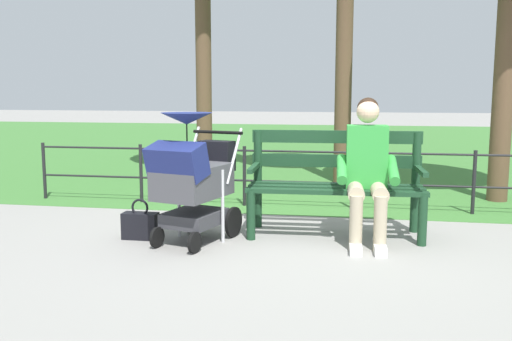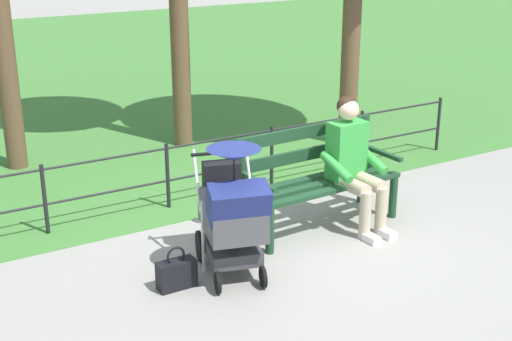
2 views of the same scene
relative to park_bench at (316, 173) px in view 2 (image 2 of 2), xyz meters
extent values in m
plane|color=gray|center=(0.45, 0.12, -0.53)|extent=(60.00, 60.00, 0.00)
cube|color=#3D7533|center=(0.45, -8.68, -0.52)|extent=(40.00, 16.00, 0.01)
cube|color=#193D23|center=(0.00, -0.06, -0.08)|extent=(1.60, 0.17, 0.04)
cube|color=#193D23|center=(0.00, 0.12, -0.08)|extent=(1.60, 0.17, 0.04)
cube|color=#193D23|center=(-0.01, 0.29, -0.08)|extent=(1.60, 0.17, 0.04)
cube|color=#193D23|center=(0.01, -0.16, 0.14)|extent=(1.60, 0.10, 0.12)
cube|color=#193D23|center=(0.01, -0.16, 0.37)|extent=(1.60, 0.10, 0.12)
cylinder|color=#193D23|center=(-0.76, 0.28, -0.30)|extent=(0.08, 0.08, 0.45)
cylinder|color=#193D23|center=(-0.74, -0.20, -0.05)|extent=(0.08, 0.08, 0.95)
cube|color=#193D23|center=(-0.75, 0.08, 0.10)|extent=(0.07, 0.56, 0.04)
cylinder|color=#193D23|center=(0.74, 0.35, -0.30)|extent=(0.08, 0.08, 0.45)
cylinder|color=#193D23|center=(0.76, -0.13, -0.05)|extent=(0.08, 0.08, 0.95)
cube|color=#193D23|center=(0.74, 0.15, 0.10)|extent=(0.07, 0.56, 0.04)
cylinder|color=tan|center=(-0.39, 0.33, -0.06)|extent=(0.16, 0.41, 0.14)
cylinder|color=tan|center=(-0.19, 0.34, -0.06)|extent=(0.16, 0.41, 0.14)
cylinder|color=tan|center=(-0.39, 0.53, -0.29)|extent=(0.11, 0.11, 0.47)
cylinder|color=tan|center=(-0.20, 0.54, -0.29)|extent=(0.11, 0.11, 0.47)
cube|color=silver|center=(-0.40, 0.61, -0.49)|extent=(0.11, 0.22, 0.07)
cube|color=silver|center=(-0.20, 0.62, -0.49)|extent=(0.11, 0.22, 0.07)
cube|color=green|center=(-0.28, 0.12, 0.22)|extent=(0.37, 0.24, 0.56)
cylinder|color=green|center=(-0.50, 0.23, 0.12)|extent=(0.11, 0.43, 0.23)
cylinder|color=green|center=(-0.06, 0.24, 0.12)|extent=(0.11, 0.43, 0.23)
sphere|color=beige|center=(-0.28, 0.12, 0.62)|extent=(0.20, 0.20, 0.20)
sphere|color=black|center=(-0.28, 0.09, 0.65)|extent=(0.19, 0.19, 0.19)
cylinder|color=black|center=(0.91, 0.29, -0.39)|extent=(0.11, 0.28, 0.28)
cylinder|color=black|center=(1.35, 0.16, -0.39)|extent=(0.11, 0.28, 0.28)
cylinder|color=black|center=(1.11, 0.85, -0.44)|extent=(0.08, 0.18, 0.18)
cylinder|color=black|center=(1.48, 0.75, -0.44)|extent=(0.08, 0.18, 0.18)
cube|color=#38383D|center=(1.21, 0.51, -0.31)|extent=(0.55, 0.62, 0.12)
cylinder|color=silver|center=(0.96, 0.48, -0.20)|extent=(0.03, 0.03, 0.65)
cylinder|color=silver|center=(1.41, 0.35, -0.20)|extent=(0.03, 0.03, 0.65)
cube|color=#47474C|center=(1.22, 0.53, 0.02)|extent=(0.63, 0.78, 0.28)
cube|color=navy|center=(1.28, 0.76, 0.22)|extent=(0.55, 0.43, 0.33)
cylinder|color=black|center=(1.10, 0.11, 0.42)|extent=(0.51, 0.17, 0.03)
cylinder|color=silver|center=(0.90, 0.27, 0.22)|extent=(0.11, 0.29, 0.49)
cylinder|color=silver|center=(1.34, 0.14, 0.22)|extent=(0.11, 0.29, 0.49)
cone|color=navy|center=(1.24, 0.61, 0.57)|extent=(0.55, 0.55, 0.10)
cylinder|color=black|center=(1.24, 0.61, 0.39)|extent=(0.01, 0.01, 0.30)
cube|color=black|center=(1.10, 0.13, 0.20)|extent=(0.35, 0.24, 0.28)
cube|color=black|center=(1.73, 0.50, -0.41)|extent=(0.32, 0.14, 0.24)
torus|color=black|center=(1.73, 0.50, -0.24)|extent=(0.16, 0.02, 0.16)
cylinder|color=black|center=(-2.71, -1.10, -0.18)|extent=(0.04, 0.04, 0.70)
cylinder|color=black|center=(-1.45, -1.10, -0.18)|extent=(0.04, 0.04, 0.70)
cylinder|color=black|center=(-0.18, -1.10, -0.18)|extent=(0.04, 0.04, 0.70)
cylinder|color=black|center=(1.08, -1.10, -0.18)|extent=(0.04, 0.04, 0.70)
cylinder|color=black|center=(2.35, -1.10, -0.18)|extent=(0.04, 0.04, 0.70)
cylinder|color=black|center=(0.45, -1.10, 0.12)|extent=(6.33, 0.02, 0.02)
cylinder|color=black|center=(0.45, -1.10, -0.23)|extent=(6.33, 0.02, 0.02)
cylinder|color=brown|center=(2.14, -3.21, 1.16)|extent=(0.24, 0.24, 3.38)
cylinder|color=brown|center=(-1.89, -1.94, 0.97)|extent=(0.24, 0.24, 2.98)
cylinder|color=brown|center=(0.01, -3.01, 1.37)|extent=(0.24, 0.24, 3.78)
camera|label=1|loc=(-0.17, 5.18, 0.81)|focal=39.22mm
camera|label=2|loc=(3.81, 5.29, 2.35)|focal=49.92mm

